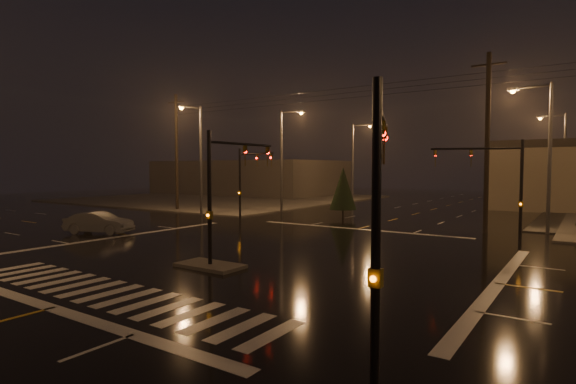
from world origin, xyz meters
name	(u,v)px	position (x,y,z in m)	size (l,w,h in m)	color
ground	(265,253)	(0.00, 0.00, 0.00)	(140.00, 140.00, 0.00)	black
sidewalk_nw	(224,198)	(-30.00, 30.00, 0.06)	(36.00, 36.00, 0.12)	#4A4742
median_island	(210,265)	(0.00, -4.00, 0.07)	(3.00, 1.60, 0.15)	#4A4742
crosswalk	(109,293)	(0.00, -9.00, 0.01)	(15.00, 2.60, 0.01)	beige
stop_bar_near	(52,308)	(0.00, -11.00, 0.01)	(16.00, 0.50, 0.01)	beige
stop_bar_far	(357,229)	(0.00, 11.00, 0.01)	(16.00, 0.50, 0.01)	beige
commercial_block	(249,177)	(-35.00, 42.00, 2.80)	(30.00, 18.00, 5.60)	#423D3A
signal_mast_median	(224,181)	(0.00, -3.07, 3.75)	(0.25, 4.59, 6.00)	black
signal_mast_ne	(501,178)	(9.50, 10.14, 3.79)	(4.84, 1.86, 6.00)	black
signal_mast_nw	(246,175)	(-9.50, 10.14, 3.79)	(4.84, 1.86, 6.00)	black
signal_mast_se	(378,200)	(10.23, -9.75, 3.71)	(1.55, 3.87, 6.00)	black
streetlight_1	(284,154)	(-11.18, 18.00, 5.80)	(2.77, 0.32, 10.00)	#38383A
streetlight_2	(355,157)	(-11.18, 34.00, 5.80)	(2.77, 0.32, 10.00)	#38383A
streetlight_3	(545,146)	(11.18, 16.00, 5.80)	(2.77, 0.32, 10.00)	#38383A
streetlight_4	(561,154)	(11.18, 36.00, 5.80)	(2.77, 0.32, 10.00)	#38383A
streetlight_5	(198,152)	(-16.00, 11.18, 5.80)	(0.32, 2.77, 10.00)	#38383A
utility_pole_0	(177,151)	(-22.00, 14.00, 6.13)	(2.20, 0.32, 12.00)	black
utility_pole_1	(487,142)	(8.00, 14.00, 6.13)	(2.20, 0.32, 12.00)	black
conifer_3	(343,188)	(-4.43, 17.45, 2.58)	(2.40, 2.40, 4.46)	black
car_crossing	(99,223)	(-13.31, -0.68, 0.73)	(1.55, 4.43, 1.46)	slate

